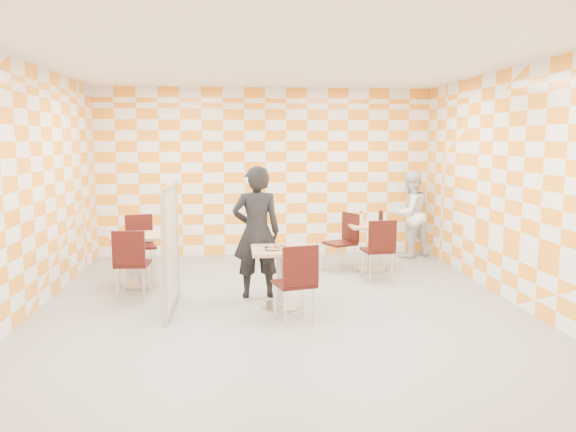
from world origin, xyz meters
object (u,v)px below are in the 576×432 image
object	(u,v)px
empty_table	(139,251)
sport_bottle	(361,218)
chair_main_front	(297,278)
soda_bottle	(381,217)
chair_empty_far	(140,240)
main_table	(280,268)
chair_second_front	(380,245)
chair_empty_near	(131,258)
partition	(171,247)
man_dark	(257,232)
chair_second_side	(345,237)
man_white	(410,214)
second_table	(371,239)

from	to	relation	value
empty_table	sport_bottle	world-z (taller)	sport_bottle
chair_main_front	soda_bottle	xyz separation A→B (m)	(1.64, 2.62, 0.31)
chair_main_front	chair_empty_far	distance (m)	3.42
main_table	chair_second_front	size ratio (longest dim) A/B	0.81
chair_main_front	chair_empty_near	size ratio (longest dim) A/B	1.00
partition	soda_bottle	distance (m)	3.65
man_dark	soda_bottle	bearing A→B (deg)	-147.94
chair_empty_near	soda_bottle	size ratio (longest dim) A/B	4.02
chair_empty_near	soda_bottle	xyz separation A→B (m)	(3.69, 1.40, 0.31)
main_table	chair_second_side	distance (m)	2.25
soda_bottle	partition	bearing A→B (deg)	-148.43
main_table	chair_main_front	bearing A→B (deg)	-78.19
man_white	sport_bottle	size ratio (longest dim) A/B	7.73
main_table	sport_bottle	bearing A→B (deg)	53.72
chair_second_side	sport_bottle	bearing A→B (deg)	15.92
chair_main_front	partition	distance (m)	1.65
chair_main_front	partition	size ratio (longest dim) A/B	0.60
second_table	chair_second_front	bearing A→B (deg)	-93.12
sport_bottle	man_white	bearing A→B (deg)	39.41
chair_main_front	sport_bottle	distance (m)	2.98
main_table	partition	world-z (taller)	partition
empty_table	chair_second_side	xyz separation A→B (m)	(3.11, 0.69, 0.04)
main_table	man_white	size ratio (longest dim) A/B	0.49
partition	man_dark	size ratio (longest dim) A/B	0.89
chair_empty_far	man_white	distance (m)	4.67
empty_table	man_white	world-z (taller)	man_white
chair_empty_far	man_dark	xyz separation A→B (m)	(1.76, -1.46, 0.33)
empty_table	sport_bottle	xyz separation A→B (m)	(3.38, 0.76, 0.33)
empty_table	man_white	size ratio (longest dim) A/B	0.49
chair_second_front	chair_second_side	world-z (taller)	same
chair_second_front	sport_bottle	distance (m)	0.87
chair_second_side	partition	world-z (taller)	partition
chair_main_front	sport_bottle	bearing A→B (deg)	63.49
soda_bottle	man_white	bearing A→B (deg)	50.19
chair_second_side	soda_bottle	distance (m)	0.67
second_table	chair_empty_far	xyz separation A→B (m)	(-3.63, 0.09, 0.04)
man_dark	main_table	bearing A→B (deg)	114.39
chair_second_front	soda_bottle	world-z (taller)	soda_bottle
man_white	chair_second_side	bearing A→B (deg)	10.75
main_table	empty_table	world-z (taller)	same
empty_table	man_dark	xyz separation A→B (m)	(1.65, -0.71, 0.37)
main_table	chair_empty_far	size ratio (longest dim) A/B	0.81
empty_table	man_dark	size ratio (longest dim) A/B	0.43
chair_second_side	man_white	distance (m)	1.69
second_table	empty_table	world-z (taller)	same
chair_second_front	chair_second_side	bearing A→B (deg)	116.85
second_table	chair_second_side	size ratio (longest dim) A/B	0.81
chair_empty_near	man_dark	size ratio (longest dim) A/B	0.53
chair_second_front	chair_empty_near	world-z (taller)	same
chair_second_front	chair_empty_far	xyz separation A→B (m)	(-3.59, 0.80, 0.00)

